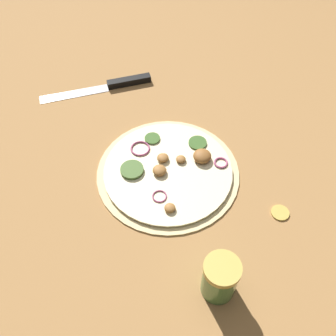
# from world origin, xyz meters

# --- Properties ---
(ground_plane) EXTENTS (3.00, 3.00, 0.00)m
(ground_plane) POSITION_xyz_m (0.00, 0.00, 0.00)
(ground_plane) COLOR #9E703F
(pizza) EXTENTS (0.31, 0.31, 0.03)m
(pizza) POSITION_xyz_m (-0.00, -0.00, 0.01)
(pizza) COLOR beige
(pizza) RESTS_ON ground_plane
(knife) EXTENTS (0.29, 0.05, 0.02)m
(knife) POSITION_xyz_m (0.02, -0.31, 0.01)
(knife) COLOR silver
(knife) RESTS_ON ground_plane
(spice_jar) EXTENTS (0.06, 0.06, 0.09)m
(spice_jar) POSITION_xyz_m (0.02, 0.27, 0.05)
(spice_jar) COLOR #4C7F42
(spice_jar) RESTS_ON ground_plane
(loose_cap) EXTENTS (0.04, 0.04, 0.01)m
(loose_cap) POSITION_xyz_m (-0.17, 0.18, 0.00)
(loose_cap) COLOR gold
(loose_cap) RESTS_ON ground_plane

